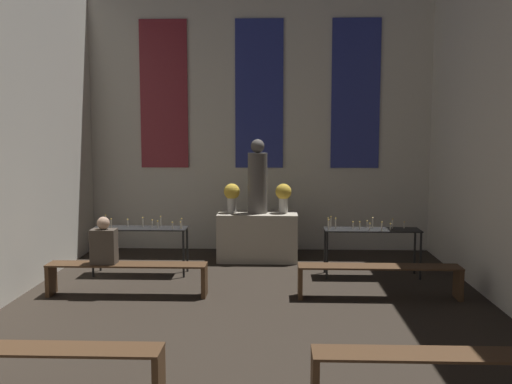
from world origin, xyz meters
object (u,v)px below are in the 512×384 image
(pew_back_left, at_px, (127,272))
(pew_back_right, at_px, (379,274))
(flower_vase_right, at_px, (283,195))
(candle_rack_right, at_px, (371,234))
(person_seated, at_px, (104,244))
(altar, at_px, (258,236))
(statue, at_px, (258,179))
(flower_vase_left, at_px, (232,195))
(pew_second_left, at_px, (33,360))
(candle_rack_left, at_px, (140,233))
(pew_second_right, at_px, (445,366))

(pew_back_left, height_order, pew_back_right, same)
(flower_vase_right, relative_size, candle_rack_right, 0.35)
(flower_vase_right, distance_m, person_seated, 3.57)
(candle_rack_right, bearing_deg, altar, 149.76)
(statue, relative_size, flower_vase_left, 2.49)
(pew_second_left, relative_size, person_seated, 3.37)
(person_seated, bearing_deg, candle_rack_right, 17.04)
(candle_rack_left, xyz_separation_m, candle_rack_right, (3.85, 0.00, 0.00))
(pew_second_left, distance_m, pew_second_right, 3.66)
(flower_vase_right, relative_size, pew_second_right, 0.23)
(pew_back_left, height_order, person_seated, person_seated)
(altar, height_order, pew_back_right, altar)
(pew_back_left, xyz_separation_m, pew_back_right, (3.66, 0.00, 0.00))
(altar, distance_m, flower_vase_left, 0.92)
(statue, relative_size, pew_back_right, 0.58)
(pew_back_right, bearing_deg, pew_back_left, 180.00)
(person_seated, bearing_deg, pew_second_left, -84.14)
(candle_rack_left, relative_size, person_seated, 2.27)
(candle_rack_right, height_order, pew_back_right, candle_rack_right)
(pew_second_right, distance_m, person_seated, 5.15)
(pew_second_left, bearing_deg, person_seated, 95.86)
(candle_rack_left, bearing_deg, pew_back_left, -85.47)
(pew_second_left, bearing_deg, pew_back_left, 90.00)
(altar, height_order, flower_vase_left, flower_vase_left)
(candle_rack_right, distance_m, pew_second_left, 5.85)
(flower_vase_left, bearing_deg, pew_second_right, -67.60)
(candle_rack_right, bearing_deg, pew_second_left, -129.93)
(statue, distance_m, person_seated, 3.29)
(candle_rack_left, xyz_separation_m, pew_back_left, (0.10, -1.25, -0.35))
(flower_vase_right, height_order, pew_back_left, flower_vase_right)
(pew_back_left, xyz_separation_m, person_seated, (-0.33, 0.00, 0.42))
(pew_second_right, xyz_separation_m, person_seated, (-3.99, 3.23, 0.42))
(flower_vase_left, relative_size, person_seated, 0.79)
(altar, xyz_separation_m, pew_back_left, (-1.83, -2.37, -0.09))
(flower_vase_left, height_order, candle_rack_right, flower_vase_left)
(altar, distance_m, pew_back_left, 2.99)
(pew_second_right, bearing_deg, candle_rack_right, 88.87)
(statue, height_order, pew_second_left, statue)
(flower_vase_right, distance_m, pew_back_right, 2.86)
(altar, distance_m, flower_vase_right, 0.92)
(person_seated, bearing_deg, statue, 47.63)
(pew_back_left, bearing_deg, flower_vase_left, 60.27)
(flower_vase_right, relative_size, pew_second_left, 0.23)
(pew_back_right, distance_m, person_seated, 4.01)
(flower_vase_left, xyz_separation_m, person_seated, (-1.68, -2.37, -0.46))
(candle_rack_right, relative_size, pew_second_left, 0.67)
(pew_second_left, bearing_deg, candle_rack_right, 50.07)
(altar, bearing_deg, pew_second_left, -108.11)
(candle_rack_left, relative_size, pew_back_left, 0.67)
(pew_second_left, bearing_deg, pew_second_right, 0.00)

